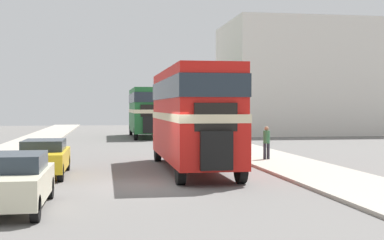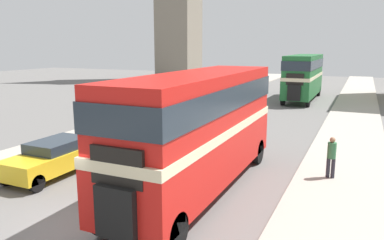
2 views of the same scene
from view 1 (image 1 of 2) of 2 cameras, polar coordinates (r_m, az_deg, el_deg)
ground_plane at (r=18.33m, az=-4.59°, el=-6.96°), size 120.00×120.00×0.00m
sidewalk_right at (r=20.03m, az=15.16°, el=-6.12°), size 3.50×120.00×0.12m
double_decker_bus at (r=22.34m, az=0.01°, el=0.96°), size 2.43×10.01×4.19m
bus_distant at (r=46.98m, az=-5.03°, el=1.23°), size 2.40×9.86×4.24m
car_parked_near at (r=14.65m, az=-18.43°, el=-6.17°), size 1.66×4.10×1.45m
car_parked_mid at (r=21.45m, az=-15.53°, el=-3.82°), size 1.74×4.31×1.39m
pedestrian_walking at (r=26.25m, az=7.95°, el=-2.20°), size 0.32×0.32×1.60m
shop_building_block at (r=55.69m, az=14.47°, el=4.24°), size 21.22×11.32×10.92m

